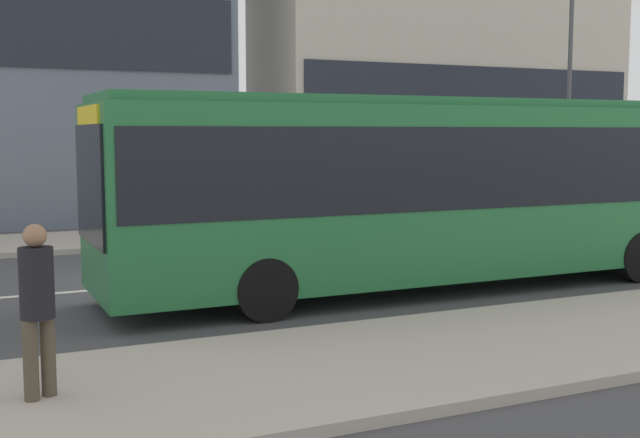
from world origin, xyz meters
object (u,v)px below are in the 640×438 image
city_bus (437,180)px  parked_car_0 (582,205)px  pedestrian_near_stop (37,300)px  street_lamp (570,70)px

city_bus → parked_car_0: size_ratio=2.71×
city_bus → pedestrian_near_stop: bearing=-148.7°
parked_car_0 → pedestrian_near_stop: (-16.07, -9.68, 0.47)m
city_bus → parked_car_0: bearing=36.8°
city_bus → street_lamp: (10.00, 7.80, 2.79)m
parked_car_0 → pedestrian_near_stop: bearing=-148.9°
city_bus → street_lamp: bearing=41.3°
pedestrian_near_stop → city_bus: bearing=179.7°
parked_car_0 → street_lamp: bearing=60.2°
parked_car_0 → street_lamp: size_ratio=0.58×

